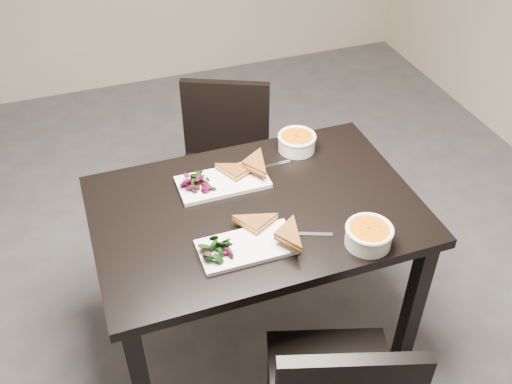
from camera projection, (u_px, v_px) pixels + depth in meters
ground at (159, 362)px, 2.50m from camera, size 5.00×5.00×0.00m
table at (256, 226)px, 2.20m from camera, size 1.20×0.80×0.75m
chair_far at (224, 160)px, 2.81m from camera, size 0.56×0.56×0.85m
plate_near at (247, 247)px, 1.97m from camera, size 0.33×0.17×0.02m
sandwich_near at (264, 232)px, 1.97m from camera, size 0.21×0.19×0.05m
salad_near at (219, 247)px, 1.92m from camera, size 0.10×0.09×0.05m
soup_bowl_near at (369, 234)px, 1.97m from camera, size 0.17×0.17×0.07m
cutlery_near at (307, 234)px, 2.03m from camera, size 0.17×0.08×0.00m
plate_far at (223, 182)px, 2.24m from camera, size 0.35×0.17×0.02m
sandwich_far at (240, 173)px, 2.22m from camera, size 0.21×0.19×0.06m
salad_far at (197, 181)px, 2.19m from camera, size 0.11×0.10×0.05m
soup_bowl_far at (297, 141)px, 2.40m from camera, size 0.16×0.16×0.07m
cutlery_far at (270, 166)px, 2.33m from camera, size 0.18×0.02×0.00m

